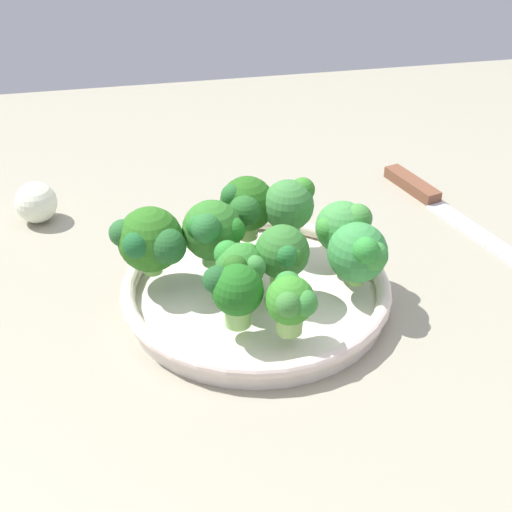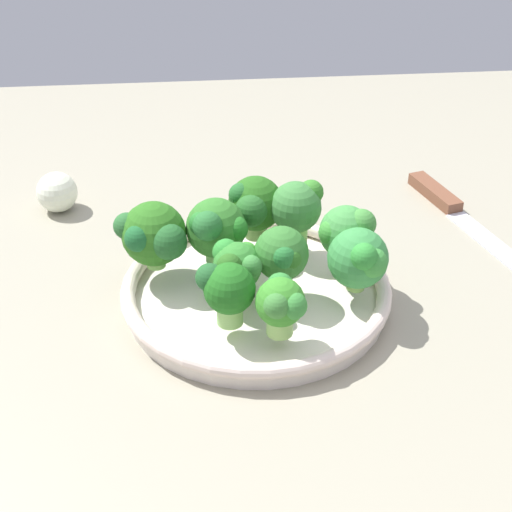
# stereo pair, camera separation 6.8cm
# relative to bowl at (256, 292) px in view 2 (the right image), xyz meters

# --- Properties ---
(ground_plane) EXTENTS (1.30, 1.30, 0.03)m
(ground_plane) POSITION_rel_bowl_xyz_m (0.02, 0.03, -0.03)
(ground_plane) COLOR gray
(bowl) EXTENTS (0.28, 0.28, 0.03)m
(bowl) POSITION_rel_bowl_xyz_m (0.00, 0.00, 0.00)
(bowl) COLOR silver
(bowl) RESTS_ON ground_plane
(broccoli_floret_0) EXTENTS (0.05, 0.05, 0.06)m
(broccoli_floret_0) POSITION_rel_bowl_xyz_m (0.01, -0.09, 0.05)
(broccoli_floret_0) COLOR #96CA67
(broccoli_floret_0) RESTS_ON bowl
(broccoli_floret_1) EXTENTS (0.06, 0.06, 0.06)m
(broccoli_floret_1) POSITION_rel_bowl_xyz_m (-0.03, -0.06, 0.05)
(broccoli_floret_1) COLOR #87C061
(broccoli_floret_1) RESTS_ON bowl
(broccoli_floret_2) EXTENTS (0.06, 0.07, 0.07)m
(broccoli_floret_2) POSITION_rel_bowl_xyz_m (0.01, 0.09, 0.06)
(broccoli_floret_2) COLOR #89B15E
(broccoli_floret_2) RESTS_ON bowl
(broccoli_floret_3) EXTENTS (0.06, 0.06, 0.07)m
(broccoli_floret_3) POSITION_rel_bowl_xyz_m (0.09, 0.02, 0.06)
(broccoli_floret_3) COLOR #87B84C
(broccoli_floret_3) RESTS_ON bowl
(broccoli_floret_4) EXTENTS (0.05, 0.05, 0.06)m
(broccoli_floret_4) POSITION_rel_bowl_xyz_m (-0.02, -0.02, 0.05)
(broccoli_floret_4) COLOR #90C868
(broccoli_floret_4) RESTS_ON bowl
(broccoli_floret_5) EXTENTS (0.06, 0.07, 0.07)m
(broccoli_floret_5) POSITION_rel_bowl_xyz_m (-0.04, 0.04, 0.06)
(broccoli_floret_5) COLOR #77C260
(broccoli_floret_5) RESTS_ON bowl
(broccoli_floret_6) EXTENTS (0.06, 0.06, 0.07)m
(broccoli_floret_6) POSITION_rel_bowl_xyz_m (0.05, 0.07, 0.06)
(broccoli_floret_6) COLOR #81C359
(broccoli_floret_6) RESTS_ON bowl
(broccoli_floret_7) EXTENTS (0.05, 0.06, 0.07)m
(broccoli_floret_7) POSITION_rel_bowl_xyz_m (0.02, -0.02, 0.05)
(broccoli_floret_7) COLOR #96D36D
(broccoli_floret_7) RESTS_ON bowl
(broccoli_floret_8) EXTENTS (0.06, 0.07, 0.07)m
(broccoli_floret_8) POSITION_rel_bowl_xyz_m (0.10, -0.03, 0.05)
(broccoli_floret_8) COLOR #87BA57
(broccoli_floret_8) RESTS_ON bowl
(broccoli_floret_9) EXTENTS (0.08, 0.08, 0.07)m
(broccoli_floret_9) POSITION_rel_bowl_xyz_m (-0.10, 0.03, 0.05)
(broccoli_floret_9) COLOR #95D866
(broccoli_floret_9) RESTS_ON bowl
(knife) EXTENTS (0.10, 0.26, 0.01)m
(knife) POSITION_rel_bowl_xyz_m (0.27, 0.16, -0.01)
(knife) COLOR silver
(knife) RESTS_ON ground_plane
(garlic_bulb) EXTENTS (0.05, 0.05, 0.05)m
(garlic_bulb) POSITION_rel_bowl_xyz_m (-0.23, 0.22, 0.01)
(garlic_bulb) COLOR white
(garlic_bulb) RESTS_ON ground_plane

